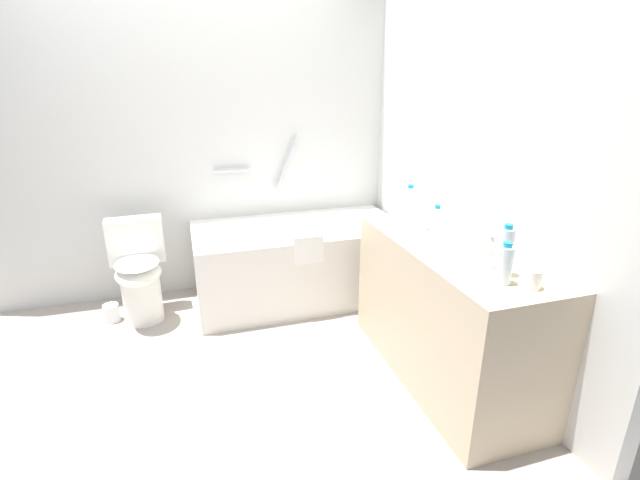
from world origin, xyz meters
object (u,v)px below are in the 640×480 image
(toilet, at_px, (139,273))
(toilet_paper_roll, at_px, (112,313))
(drinking_glass_0, at_px, (415,218))
(drinking_glass_1, at_px, (422,223))
(water_bottle_1, at_px, (505,252))
(bathtub, at_px, (298,259))
(sink_basin, at_px, (459,246))
(water_bottle_2, at_px, (505,265))
(sink_faucet, at_px, (491,241))
(drinking_glass_2, at_px, (532,279))
(water_bottle_0, at_px, (410,202))
(water_bottle_3, at_px, (436,221))
(drinking_glass_3, at_px, (489,258))

(toilet, bearing_deg, toilet_paper_roll, -95.76)
(drinking_glass_0, relative_size, drinking_glass_1, 1.07)
(water_bottle_1, distance_m, drinking_glass_0, 0.81)
(bathtub, xyz_separation_m, sink_basin, (0.57, -1.30, 0.52))
(drinking_glass_1, bearing_deg, water_bottle_2, -92.18)
(sink_faucet, distance_m, drinking_glass_1, 0.43)
(toilet, bearing_deg, drinking_glass_2, 42.22)
(drinking_glass_2, bearing_deg, sink_faucet, 72.37)
(toilet, xyz_separation_m, water_bottle_1, (1.76, -1.64, 0.58))
(drinking_glass_2, bearing_deg, water_bottle_0, 90.82)
(water_bottle_0, bearing_deg, water_bottle_1, -90.99)
(bathtub, height_order, water_bottle_1, bathtub)
(water_bottle_1, bearing_deg, bathtub, 109.23)
(bathtub, height_order, toilet, bathtub)
(drinking_glass_1, distance_m, toilet_paper_roll, 2.32)
(bathtub, xyz_separation_m, water_bottle_1, (0.57, -1.64, 0.62))
(water_bottle_2, relative_size, water_bottle_3, 1.07)
(sink_basin, distance_m, sink_faucet, 0.20)
(sink_faucet, relative_size, water_bottle_0, 0.70)
(sink_basin, relative_size, water_bottle_0, 1.58)
(sink_faucet, relative_size, water_bottle_2, 0.77)
(water_bottle_1, height_order, drinking_glass_2, water_bottle_1)
(sink_basin, height_order, water_bottle_0, water_bottle_0)
(toilet, height_order, toilet_paper_roll, toilet)
(toilet, relative_size, sink_faucet, 4.89)
(sink_basin, relative_size, drinking_glass_0, 4.19)
(water_bottle_1, relative_size, drinking_glass_3, 2.73)
(water_bottle_0, xyz_separation_m, toilet_paper_roll, (-2.00, 0.69, -0.86))
(drinking_glass_1, height_order, toilet_paper_roll, drinking_glass_1)
(water_bottle_2, bearing_deg, drinking_glass_2, -41.06)
(water_bottle_2, height_order, water_bottle_3, water_bottle_2)
(water_bottle_0, distance_m, water_bottle_3, 0.38)
(sink_faucet, distance_m, water_bottle_3, 0.32)
(sink_basin, bearing_deg, sink_faucet, 0.00)
(toilet_paper_roll, bearing_deg, bathtub, -0.39)
(bathtub, relative_size, sink_basin, 4.68)
(drinking_glass_0, xyz_separation_m, drinking_glass_2, (0.06, -0.96, 0.00))
(sink_basin, height_order, toilet_paper_roll, sink_basin)
(bathtub, relative_size, drinking_glass_3, 17.45)
(water_bottle_1, height_order, water_bottle_2, water_bottle_1)
(sink_faucet, bearing_deg, water_bottle_1, -119.12)
(drinking_glass_2, bearing_deg, drinking_glass_3, 97.04)
(water_bottle_1, distance_m, toilet_paper_roll, 2.73)
(water_bottle_2, height_order, drinking_glass_3, water_bottle_2)
(water_bottle_3, relative_size, drinking_glass_1, 2.41)
(sink_basin, bearing_deg, drinking_glass_0, 92.69)
(sink_basin, height_order, water_bottle_1, water_bottle_1)
(sink_faucet, xyz_separation_m, drinking_glass_1, (-0.22, 0.37, 0.01))
(bathtub, bearing_deg, water_bottle_1, -70.77)
(toilet, distance_m, toilet_paper_roll, 0.37)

